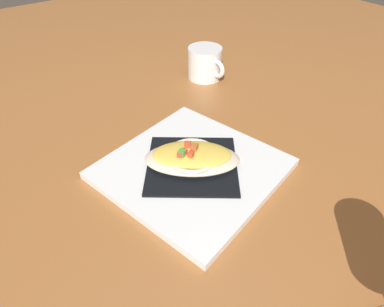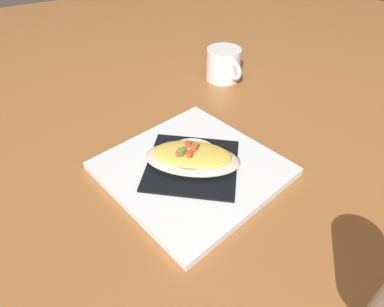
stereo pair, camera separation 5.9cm
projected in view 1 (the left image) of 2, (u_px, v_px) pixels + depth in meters
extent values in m
plane|color=#9E6131|center=(192.00, 172.00, 0.62)|extent=(2.60, 2.60, 0.00)
cube|color=white|center=(192.00, 169.00, 0.62)|extent=(0.36, 0.36, 0.02)
cube|color=black|center=(192.00, 165.00, 0.61)|extent=(0.23, 0.23, 0.00)
ellipsoid|color=beige|center=(192.00, 159.00, 0.60)|extent=(0.18, 0.20, 0.02)
torus|color=beige|center=(192.00, 155.00, 0.60)|extent=(0.14, 0.14, 0.01)
ellipsoid|color=#E4BF49|center=(192.00, 154.00, 0.59)|extent=(0.15, 0.16, 0.02)
cube|color=#539837|center=(183.00, 153.00, 0.57)|extent=(0.02, 0.02, 0.01)
cube|color=#B85E2C|center=(194.00, 147.00, 0.59)|extent=(0.02, 0.02, 0.01)
cube|color=#C73F32|center=(179.00, 153.00, 0.58)|extent=(0.01, 0.01, 0.01)
cube|color=#D24A29|center=(186.00, 144.00, 0.60)|extent=(0.01, 0.01, 0.01)
cube|color=#D8482F|center=(190.00, 144.00, 0.60)|extent=(0.01, 0.01, 0.01)
cube|color=#CE442A|center=(191.00, 154.00, 0.57)|extent=(0.01, 0.01, 0.01)
cube|color=#D04034|center=(183.00, 152.00, 0.58)|extent=(0.01, 0.01, 0.01)
cylinder|color=white|center=(205.00, 63.00, 0.89)|extent=(0.09, 0.09, 0.08)
torus|color=white|center=(218.00, 69.00, 0.86)|extent=(0.05, 0.01, 0.05)
cylinder|color=#4C2D14|center=(205.00, 69.00, 0.90)|extent=(0.08, 0.08, 0.04)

